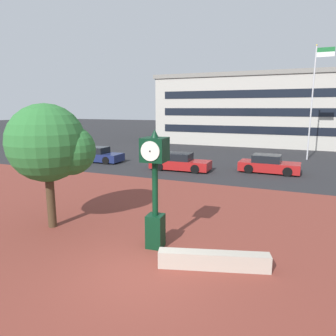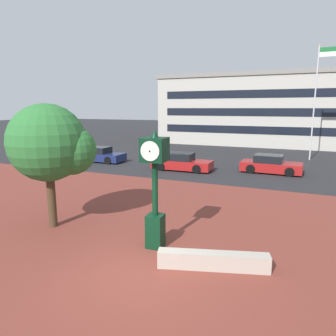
{
  "view_description": "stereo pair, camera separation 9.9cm",
  "coord_description": "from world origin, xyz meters",
  "px_view_note": "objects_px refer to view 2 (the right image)",
  "views": [
    {
      "loc": [
        3.83,
        -7.05,
        4.58
      ],
      "look_at": [
        0.03,
        2.07,
        2.65
      ],
      "focal_mm": 33.0,
      "sensor_mm": 36.0,
      "label": 1
    },
    {
      "loc": [
        3.92,
        -7.01,
        4.58
      ],
      "look_at": [
        0.03,
        2.07,
        2.65
      ],
      "focal_mm": 33.0,
      "sensor_mm": 36.0,
      "label": 2
    }
  ],
  "objects_px": {
    "plaza_tree": "(53,145)",
    "flagpole_primary": "(316,96)",
    "car_street_distant": "(181,163)",
    "car_street_mid": "(100,155)",
    "civic_building": "(271,110)",
    "street_clock": "(155,184)",
    "car_street_near": "(271,165)"
  },
  "relations": [
    {
      "from": "plaza_tree",
      "to": "car_street_distant",
      "type": "bearing_deg",
      "value": 87.66
    },
    {
      "from": "street_clock",
      "to": "car_street_near",
      "type": "xyz_separation_m",
      "value": [
        2.39,
        14.16,
        -1.61
      ]
    },
    {
      "from": "street_clock",
      "to": "flagpole_primary",
      "type": "xyz_separation_m",
      "value": [
        5.22,
        21.36,
        3.38
      ]
    },
    {
      "from": "car_street_mid",
      "to": "civic_building",
      "type": "relative_size",
      "value": 0.16
    },
    {
      "from": "car_street_mid",
      "to": "car_street_near",
      "type": "bearing_deg",
      "value": 92.97
    },
    {
      "from": "car_street_mid",
      "to": "car_street_distant",
      "type": "xyz_separation_m",
      "value": [
        7.8,
        -0.68,
        0.0
      ]
    },
    {
      "from": "plaza_tree",
      "to": "civic_building",
      "type": "height_order",
      "value": "civic_building"
    },
    {
      "from": "street_clock",
      "to": "car_street_distant",
      "type": "distance_m",
      "value": 13.2
    },
    {
      "from": "car_street_distant",
      "to": "car_street_mid",
      "type": "bearing_deg",
      "value": -96.35
    },
    {
      "from": "plaza_tree",
      "to": "street_clock",
      "type": "bearing_deg",
      "value": -2.3
    },
    {
      "from": "car_street_distant",
      "to": "flagpole_primary",
      "type": "relative_size",
      "value": 0.46
    },
    {
      "from": "plaza_tree",
      "to": "flagpole_primary",
      "type": "relative_size",
      "value": 0.48
    },
    {
      "from": "car_street_near",
      "to": "car_street_distant",
      "type": "relative_size",
      "value": 0.94
    },
    {
      "from": "car_street_mid",
      "to": "civic_building",
      "type": "xyz_separation_m",
      "value": [
        11.91,
        22.22,
        3.79
      ]
    },
    {
      "from": "plaza_tree",
      "to": "car_street_mid",
      "type": "distance_m",
      "value": 15.18
    },
    {
      "from": "car_street_near",
      "to": "flagpole_primary",
      "type": "distance_m",
      "value": 9.21
    },
    {
      "from": "street_clock",
      "to": "car_street_mid",
      "type": "bearing_deg",
      "value": 127.3
    },
    {
      "from": "street_clock",
      "to": "car_street_near",
      "type": "height_order",
      "value": "street_clock"
    },
    {
      "from": "car_street_mid",
      "to": "flagpole_primary",
      "type": "bearing_deg",
      "value": 114.94
    },
    {
      "from": "plaza_tree",
      "to": "car_street_near",
      "type": "xyz_separation_m",
      "value": [
        6.72,
        13.98,
        -2.65
      ]
    },
    {
      "from": "car_street_near",
      "to": "flagpole_primary",
      "type": "xyz_separation_m",
      "value": [
        2.82,
        7.2,
        4.99
      ]
    },
    {
      "from": "car_street_mid",
      "to": "flagpole_primary",
      "type": "relative_size",
      "value": 0.43
    },
    {
      "from": "flagpole_primary",
      "to": "civic_building",
      "type": "xyz_separation_m",
      "value": [
        -4.93,
        14.08,
        -1.2
      ]
    },
    {
      "from": "car_street_near",
      "to": "plaza_tree",
      "type": "bearing_deg",
      "value": -23.78
    },
    {
      "from": "car_street_distant",
      "to": "civic_building",
      "type": "xyz_separation_m",
      "value": [
        4.11,
        22.91,
        3.79
      ]
    },
    {
      "from": "car_street_distant",
      "to": "flagpole_primary",
      "type": "distance_m",
      "value": 13.58
    },
    {
      "from": "car_street_distant",
      "to": "civic_building",
      "type": "distance_m",
      "value": 23.58
    },
    {
      "from": "car_street_near",
      "to": "street_clock",
      "type": "bearing_deg",
      "value": -7.7
    },
    {
      "from": "plaza_tree",
      "to": "car_street_mid",
      "type": "relative_size",
      "value": 1.12
    },
    {
      "from": "car_street_near",
      "to": "car_street_mid",
      "type": "height_order",
      "value": "same"
    },
    {
      "from": "car_street_mid",
      "to": "civic_building",
      "type": "bearing_deg",
      "value": 150.93
    },
    {
      "from": "car_street_distant",
      "to": "flagpole_primary",
      "type": "height_order",
      "value": "flagpole_primary"
    }
  ]
}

